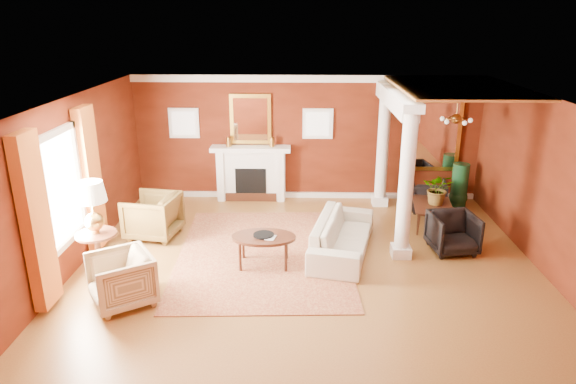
{
  "coord_description": "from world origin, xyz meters",
  "views": [
    {
      "loc": [
        -0.14,
        -8.22,
        4.18
      ],
      "look_at": [
        -0.36,
        0.51,
        1.15
      ],
      "focal_mm": 32.0,
      "sensor_mm": 36.0,
      "label": 1
    }
  ],
  "objects_px": {
    "coffee_table": "(264,238)",
    "dining_table": "(433,207)",
    "armchair_leopard": "(153,214)",
    "armchair_stripe": "(121,277)",
    "side_table": "(93,212)",
    "sofa": "(343,230)"
  },
  "relations": [
    {
      "from": "armchair_leopard",
      "to": "armchair_stripe",
      "type": "distance_m",
      "value": 2.5
    },
    {
      "from": "armchair_leopard",
      "to": "coffee_table",
      "type": "relative_size",
      "value": 0.86
    },
    {
      "from": "armchair_stripe",
      "to": "coffee_table",
      "type": "height_order",
      "value": "armchair_stripe"
    },
    {
      "from": "sofa",
      "to": "side_table",
      "type": "bearing_deg",
      "value": 116.29
    },
    {
      "from": "side_table",
      "to": "dining_table",
      "type": "xyz_separation_m",
      "value": [
        6.13,
        2.38,
        -0.76
      ]
    },
    {
      "from": "armchair_stripe",
      "to": "coffee_table",
      "type": "bearing_deg",
      "value": 89.59
    },
    {
      "from": "armchair_leopard",
      "to": "dining_table",
      "type": "distance_m",
      "value": 5.72
    },
    {
      "from": "sofa",
      "to": "armchair_stripe",
      "type": "height_order",
      "value": "sofa"
    },
    {
      "from": "coffee_table",
      "to": "dining_table",
      "type": "distance_m",
      "value": 3.92
    },
    {
      "from": "armchair_leopard",
      "to": "side_table",
      "type": "height_order",
      "value": "side_table"
    },
    {
      "from": "sofa",
      "to": "side_table",
      "type": "distance_m",
      "value": 4.32
    },
    {
      "from": "armchair_stripe",
      "to": "coffee_table",
      "type": "xyz_separation_m",
      "value": [
        2.06,
        1.31,
        0.07
      ]
    },
    {
      "from": "armchair_stripe",
      "to": "side_table",
      "type": "distance_m",
      "value": 1.31
    },
    {
      "from": "sofa",
      "to": "dining_table",
      "type": "bearing_deg",
      "value": -42.12
    },
    {
      "from": "sofa",
      "to": "coffee_table",
      "type": "distance_m",
      "value": 1.52
    },
    {
      "from": "sofa",
      "to": "dining_table",
      "type": "xyz_separation_m",
      "value": [
        1.99,
        1.39,
        -0.07
      ]
    },
    {
      "from": "armchair_stripe",
      "to": "dining_table",
      "type": "xyz_separation_m",
      "value": [
        5.46,
        3.26,
        -0.06
      ]
    },
    {
      "from": "sofa",
      "to": "armchair_leopard",
      "type": "height_order",
      "value": "armchair_leopard"
    },
    {
      "from": "coffee_table",
      "to": "side_table",
      "type": "distance_m",
      "value": 2.84
    },
    {
      "from": "armchair_leopard",
      "to": "dining_table",
      "type": "height_order",
      "value": "armchair_leopard"
    },
    {
      "from": "coffee_table",
      "to": "dining_table",
      "type": "height_order",
      "value": "dining_table"
    },
    {
      "from": "armchair_leopard",
      "to": "dining_table",
      "type": "relative_size",
      "value": 0.7
    }
  ]
}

